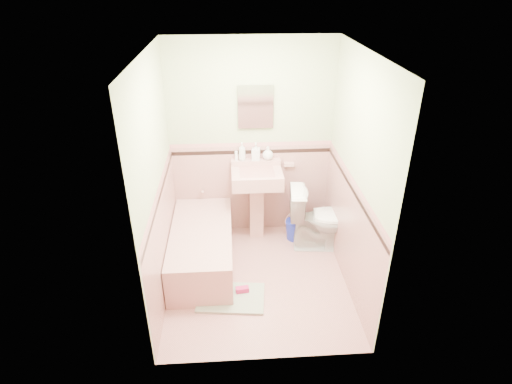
{
  "coord_description": "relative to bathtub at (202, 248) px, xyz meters",
  "views": [
    {
      "loc": [
        -0.27,
        -3.73,
        3.14
      ],
      "look_at": [
        0.0,
        0.25,
        1.0
      ],
      "focal_mm": 29.43,
      "sensor_mm": 36.0,
      "label": 1
    }
  ],
  "objects": [
    {
      "name": "soap_bottle_left",
      "position": [
        0.51,
        0.71,
        0.92
      ],
      "size": [
        0.1,
        0.1,
        0.23
      ],
      "primitive_type": "imported",
      "rotation": [
        0.0,
        0.0,
        -0.16
      ],
      "color": "#B2B2B2",
      "rests_on": "sink"
    },
    {
      "name": "soap_dish",
      "position": [
        1.1,
        0.73,
        0.72
      ],
      "size": [
        0.13,
        0.07,
        0.04
      ],
      "primitive_type": "cube",
      "color": "tan",
      "rests_on": "wall_back"
    },
    {
      "name": "ceiling",
      "position": [
        0.63,
        -0.33,
        2.27
      ],
      "size": [
        2.2,
        2.2,
        0.0
      ],
      "primitive_type": "plane",
      "rotation": [
        3.14,
        0.0,
        0.0
      ],
      "color": "white",
      "rests_on": "ground"
    },
    {
      "name": "cap_left",
      "position": [
        -0.35,
        -0.33,
        1.0
      ],
      "size": [
        0.0,
        2.2,
        2.2
      ],
      "primitive_type": "plane",
      "rotation": [
        1.57,
        0.0,
        1.57
      ],
      "color": "tan",
      "rests_on": "ground"
    },
    {
      "name": "wainscot_left",
      "position": [
        -0.36,
        -0.33,
        0.38
      ],
      "size": [
        0.0,
        2.2,
        2.2
      ],
      "primitive_type": "plane",
      "rotation": [
        1.57,
        0.0,
        1.57
      ],
      "color": "tan",
      "rests_on": "ground"
    },
    {
      "name": "accent_back",
      "position": [
        0.63,
        0.75,
        0.9
      ],
      "size": [
        2.0,
        0.0,
        2.0
      ],
      "primitive_type": "plane",
      "rotation": [
        1.57,
        0.0,
        0.0
      ],
      "color": "black",
      "rests_on": "ground"
    },
    {
      "name": "toilet",
      "position": [
        1.47,
        0.28,
        0.18
      ],
      "size": [
        0.84,
        0.53,
        0.81
      ],
      "primitive_type": "imported",
      "rotation": [
        0.0,
        0.0,
        1.47
      ],
      "color": "white",
      "rests_on": "floor"
    },
    {
      "name": "tub_faucet",
      "position": [
        0.0,
        0.72,
        0.41
      ],
      "size": [
        0.04,
        0.12,
        0.04
      ],
      "primitive_type": "cylinder",
      "rotation": [
        1.57,
        0.0,
        0.0
      ],
      "color": "silver",
      "rests_on": "wall_back"
    },
    {
      "name": "tube",
      "position": [
        0.44,
        0.71,
        0.87
      ],
      "size": [
        0.04,
        0.04,
        0.12
      ],
      "primitive_type": "cylinder",
      "rotation": [
        0.0,
        0.0,
        0.28
      ],
      "color": "white",
      "rests_on": "sink"
    },
    {
      "name": "wainscot_front",
      "position": [
        0.63,
        -1.42,
        0.38
      ],
      "size": [
        2.0,
        0.0,
        2.0
      ],
      "primitive_type": "plane",
      "rotation": [
        -1.57,
        0.0,
        0.0
      ],
      "color": "tan",
      "rests_on": "ground"
    },
    {
      "name": "cap_front",
      "position": [
        0.63,
        -1.41,
        0.99
      ],
      "size": [
        2.0,
        0.0,
        2.0
      ],
      "primitive_type": "plane",
      "rotation": [
        -1.57,
        0.0,
        0.0
      ],
      "color": "tan",
      "rests_on": "ground"
    },
    {
      "name": "sink",
      "position": [
        0.68,
        0.53,
        0.26
      ],
      "size": [
        0.62,
        0.51,
        0.97
      ],
      "primitive_type": null,
      "color": "tan",
      "rests_on": "floor"
    },
    {
      "name": "cap_right",
      "position": [
        1.61,
        -0.33,
        1.0
      ],
      "size": [
        0.0,
        2.2,
        2.2
      ],
      "primitive_type": "plane",
      "rotation": [
        1.57,
        0.0,
        -1.57
      ],
      "color": "tan",
      "rests_on": "ground"
    },
    {
      "name": "soap_bottle_mid",
      "position": [
        0.68,
        0.71,
        0.92
      ],
      "size": [
        0.11,
        0.11,
        0.22
      ],
      "primitive_type": "imported",
      "rotation": [
        0.0,
        0.0,
        -0.14
      ],
      "color": "#B2B2B2",
      "rests_on": "sink"
    },
    {
      "name": "wall_back",
      "position": [
        0.63,
        0.77,
        1.02
      ],
      "size": [
        2.5,
        0.0,
        2.5
      ],
      "primitive_type": "plane",
      "rotation": [
        1.57,
        0.0,
        0.0
      ],
      "color": "beige",
      "rests_on": "ground"
    },
    {
      "name": "medicine_cabinet",
      "position": [
        0.68,
        0.74,
        1.47
      ],
      "size": [
        0.37,
        0.04,
        0.46
      ],
      "primitive_type": "cube",
      "color": "white",
      "rests_on": "wall_back"
    },
    {
      "name": "sink_faucet",
      "position": [
        0.68,
        0.67,
        0.72
      ],
      "size": [
        0.02,
        0.02,
        0.1
      ],
      "primitive_type": "cylinder",
      "color": "silver",
      "rests_on": "sink"
    },
    {
      "name": "wall_right",
      "position": [
        1.63,
        -0.33,
        1.02
      ],
      "size": [
        0.0,
        2.5,
        2.5
      ],
      "primitive_type": "plane",
      "rotation": [
        1.57,
        0.0,
        -1.57
      ],
      "color": "beige",
      "rests_on": "ground"
    },
    {
      "name": "cap_back",
      "position": [
        0.63,
        0.75,
        0.99
      ],
      "size": [
        2.0,
        0.0,
        2.0
      ],
      "primitive_type": "plane",
      "rotation": [
        1.57,
        0.0,
        0.0
      ],
      "color": "tan",
      "rests_on": "ground"
    },
    {
      "name": "accent_left",
      "position": [
        -0.35,
        -0.33,
        0.89
      ],
      "size": [
        0.0,
        2.2,
        2.2
      ],
      "primitive_type": "plane",
      "rotation": [
        1.57,
        0.0,
        1.57
      ],
      "color": "black",
      "rests_on": "ground"
    },
    {
      "name": "accent_right",
      "position": [
        1.61,
        -0.33,
        0.89
      ],
      "size": [
        0.0,
        2.2,
        2.2
      ],
      "primitive_type": "plane",
      "rotation": [
        1.57,
        0.0,
        -1.57
      ],
      "color": "black",
      "rests_on": "ground"
    },
    {
      "name": "wainscot_right",
      "position": [
        1.62,
        -0.33,
        0.38
      ],
      "size": [
        0.0,
        2.2,
        2.2
      ],
      "primitive_type": "plane",
      "rotation": [
        1.57,
        0.0,
        -1.57
      ],
      "color": "tan",
      "rests_on": "ground"
    },
    {
      "name": "wainscot_back",
      "position": [
        0.63,
        0.76,
        0.38
      ],
      "size": [
        2.0,
        0.0,
        2.0
      ],
      "primitive_type": "plane",
      "rotation": [
        1.57,
        0.0,
        0.0
      ],
      "color": "tan",
      "rests_on": "ground"
    },
    {
      "name": "soap_bottle_right",
      "position": [
        0.83,
        0.71,
        0.89
      ],
      "size": [
        0.17,
        0.17,
        0.17
      ],
      "primitive_type": "imported",
      "rotation": [
        0.0,
        0.0,
        -0.32
      ],
      "color": "#B2B2B2",
      "rests_on": "sink"
    },
    {
      "name": "shoe",
      "position": [
        0.45,
        -0.55,
        -0.17
      ],
      "size": [
        0.15,
        0.08,
        0.06
      ],
      "primitive_type": "cube",
      "rotation": [
        0.0,
        0.0,
        0.12
      ],
      "color": "#BF1E59",
      "rests_on": "bath_mat"
    },
    {
      "name": "wall_left",
      "position": [
        -0.37,
        -0.33,
        1.02
      ],
      "size": [
        0.0,
        2.5,
        2.5
      ],
      "primitive_type": "plane",
      "rotation": [
        1.57,
        0.0,
        1.57
      ],
      "color": "beige",
      "rests_on": "ground"
    },
    {
      "name": "wall_front",
      "position": [
        0.63,
        -1.43,
        1.02
      ],
      "size": [
        2.5,
        0.0,
        2.5
      ],
      "primitive_type": "plane",
      "rotation": [
        -1.57,
        0.0,
        0.0
      ],
      "color": "beige",
      "rests_on": "ground"
    },
    {
      "name": "bathtub",
      "position": [
        0.0,
        0.0,
        0.0
      ],
      "size": [
        0.7,
        1.5,
        0.45
      ],
      "primitive_type": "cube",
      "color": "tan",
      "rests_on": "floor"
    },
    {
      "name": "bucket",
      "position": [
        1.18,
        0.47,
        -0.09
      ],
      "size": [
        0.27,
        0.27,
        0.26
      ],
      "primitive_type": null,
      "rotation": [
        0.0,
        0.0,
        -0.04
      ],
      "color": "#1C2CB5",
      "rests_on": "floor"
    },
    {
      "name": "bath_mat",
      "position": [
        0.32,
        -0.63,
        -0.21
      ],
      "size": [
        0.75,
        0.54,
        0.03
      ],
      "primitive_type": "cube",
      "rotation": [
        0.0,
        0.0,
        -0.11
      ],
      "color": "gray",
      "rests_on": "floor"
    },
    {
      "name": "accent_front",
      "position": [
        0.63,
        -1.41,
        0.9
      ],
      "size": [
        2.0,
        0.0,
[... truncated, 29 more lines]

